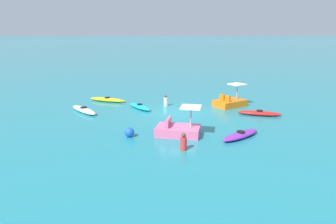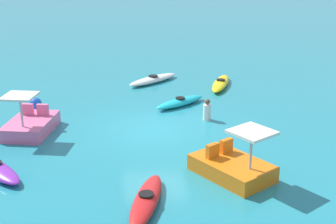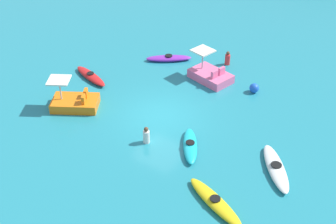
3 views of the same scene
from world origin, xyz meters
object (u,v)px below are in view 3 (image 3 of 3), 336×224
(kayak_cyan, at_px, (190,146))
(kayak_yellow, at_px, (215,202))
(kayak_white, at_px, (276,168))
(kayak_red, at_px, (91,76))
(pedal_boat_pink, at_px, (210,75))
(person_by_kayaks, at_px, (146,136))
(kayak_purple, at_px, (169,58))
(buoy_blue, at_px, (254,88))
(pedal_boat_orange, at_px, (75,102))
(person_near_shore, at_px, (228,59))

(kayak_cyan, height_order, kayak_yellow, same)
(kayak_white, relative_size, kayak_red, 1.00)
(pedal_boat_pink, xyz_separation_m, person_by_kayaks, (0.51, -6.86, 0.05))
(kayak_white, bearing_deg, kayak_purple, 149.29)
(kayak_cyan, bearing_deg, pedal_boat_pink, 112.23)
(kayak_white, distance_m, buoy_blue, 6.59)
(kayak_red, xyz_separation_m, pedal_boat_orange, (1.41, -2.73, 0.17))
(pedal_boat_orange, bearing_deg, kayak_white, 7.24)
(kayak_yellow, height_order, pedal_boat_orange, pedal_boat_orange)
(kayak_purple, height_order, buoy_blue, buoy_blue)
(kayak_purple, xyz_separation_m, buoy_blue, (6.07, -0.37, 0.11))
(kayak_white, distance_m, person_by_kayaks, 6.13)
(person_by_kayaks, bearing_deg, kayak_white, 15.39)
(kayak_purple, distance_m, kayak_cyan, 8.83)
(person_near_shore, bearing_deg, kayak_white, -48.89)
(kayak_white, bearing_deg, kayak_cyan, -168.17)
(kayak_yellow, xyz_separation_m, person_by_kayaks, (-4.74, 1.69, 0.22))
(buoy_blue, bearing_deg, person_near_shore, 144.12)
(kayak_yellow, height_order, buoy_blue, buoy_blue)
(kayak_yellow, bearing_deg, person_near_shore, 116.40)
(kayak_cyan, relative_size, kayak_white, 0.86)
(kayak_cyan, height_order, kayak_white, same)
(kayak_yellow, height_order, person_by_kayaks, person_by_kayaks)
(kayak_purple, bearing_deg, pedal_boat_orange, -98.49)
(pedal_boat_pink, bearing_deg, person_by_kayaks, -85.72)
(kayak_red, distance_m, person_near_shore, 8.40)
(pedal_boat_orange, relative_size, person_near_shore, 3.22)
(kayak_white, xyz_separation_m, pedal_boat_orange, (-10.85, -1.38, 0.17))
(buoy_blue, bearing_deg, pedal_boat_pink, -175.59)
(kayak_white, height_order, buoy_blue, buoy_blue)
(kayak_purple, xyz_separation_m, kayak_yellow, (8.61, -9.12, -0.00))
(kayak_yellow, xyz_separation_m, person_near_shore, (-5.35, 10.79, 0.22))
(kayak_white, relative_size, person_by_kayaks, 3.39)
(person_near_shore, bearing_deg, kayak_yellow, -63.60)
(kayak_purple, bearing_deg, person_by_kayaks, -62.50)
(kayak_cyan, distance_m, kayak_red, 8.59)
(kayak_yellow, bearing_deg, kayak_white, 70.64)
(pedal_boat_orange, bearing_deg, kayak_cyan, 4.57)
(person_near_shore, bearing_deg, kayak_purple, -152.94)
(kayak_white, relative_size, buoy_blue, 5.56)
(kayak_purple, bearing_deg, buoy_blue, -3.46)
(pedal_boat_orange, bearing_deg, kayak_purple, 81.51)
(kayak_purple, relative_size, pedal_boat_orange, 0.94)
(pedal_boat_orange, height_order, person_by_kayaks, pedal_boat_orange)
(buoy_blue, height_order, person_by_kayaks, person_by_kayaks)
(buoy_blue, distance_m, person_by_kayaks, 7.40)
(pedal_boat_pink, height_order, buoy_blue, pedal_boat_pink)
(pedal_boat_orange, bearing_deg, person_by_kayaks, -2.87)
(kayak_white, xyz_separation_m, person_near_shore, (-6.52, 7.47, 0.22))
(kayak_cyan, bearing_deg, person_by_kayaks, -157.82)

